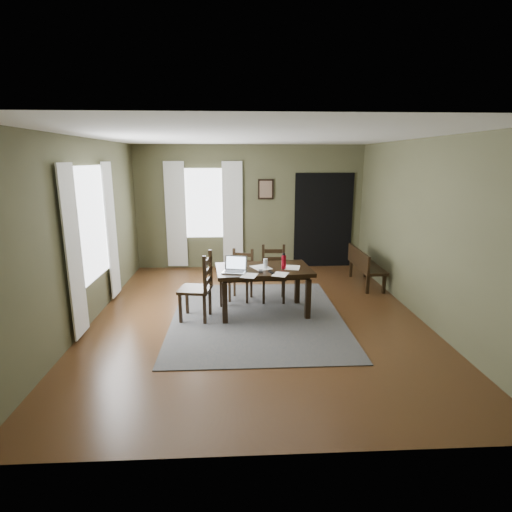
{
  "coord_description": "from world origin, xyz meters",
  "views": [
    {
      "loc": [
        -0.31,
        -5.82,
        2.39
      ],
      "look_at": [
        0.0,
        0.3,
        0.9
      ],
      "focal_mm": 28.0,
      "sensor_mm": 36.0,
      "label": 1
    }
  ],
  "objects": [
    {
      "name": "framed_picture",
      "position": [
        0.35,
        2.97,
        1.75
      ],
      "size": [
        0.34,
        0.03,
        0.44
      ],
      "color": "black",
      "rests_on": "ground"
    },
    {
      "name": "paper_e",
      "position": [
        -0.13,
        -0.26,
        0.74
      ],
      "size": [
        0.28,
        0.33,
        0.0
      ],
      "primitive_type": "cube",
      "rotation": [
        0.0,
        0.0,
        -0.3
      ],
      "color": "white",
      "rests_on": "dining_table"
    },
    {
      "name": "chair_back_left",
      "position": [
        -0.23,
        0.81,
        0.43
      ],
      "size": [
        0.47,
        0.47,
        0.87
      ],
      "rotation": [
        0.0,
        0.0,
        -0.28
      ],
      "color": "black",
      "rests_on": "rug"
    },
    {
      "name": "bench",
      "position": [
        2.16,
        1.53,
        0.42
      ],
      "size": [
        0.4,
        1.25,
        0.71
      ],
      "rotation": [
        0.0,
        0.0,
        1.57
      ],
      "color": "black",
      "rests_on": "ground"
    },
    {
      "name": "curtain_back_right",
      "position": [
        -0.38,
        2.94,
        1.2
      ],
      "size": [
        0.44,
        0.03,
        2.3
      ],
      "color": "silver",
      "rests_on": "ground"
    },
    {
      "name": "curtain_left_near",
      "position": [
        -2.44,
        -0.62,
        1.2
      ],
      "size": [
        0.03,
        0.48,
        2.3
      ],
      "color": "silver",
      "rests_on": "ground"
    },
    {
      "name": "water_bottle",
      "position": [
        0.42,
        0.11,
        0.85
      ],
      "size": [
        0.09,
        0.09,
        0.25
      ],
      "rotation": [
        0.0,
        0.0,
        -0.32
      ],
      "color": "#A90D1E",
      "rests_on": "dining_table"
    },
    {
      "name": "chair_back_right",
      "position": [
        0.32,
        0.75,
        0.47
      ],
      "size": [
        0.44,
        0.44,
        0.95
      ],
      "rotation": [
        0.0,
        0.0,
        -0.07
      ],
      "color": "black",
      "rests_on": "rug"
    },
    {
      "name": "drinking_glass",
      "position": [
        0.14,
        0.14,
        0.82
      ],
      "size": [
        0.09,
        0.09,
        0.15
      ],
      "primitive_type": "cylinder",
      "rotation": [
        0.0,
        0.0,
        -0.34
      ],
      "color": "silver",
      "rests_on": "dining_table"
    },
    {
      "name": "chair_end",
      "position": [
        -0.88,
        -0.06,
        0.51
      ],
      "size": [
        0.52,
        0.52,
        1.04
      ],
      "rotation": [
        0.0,
        0.0,
        -1.73
      ],
      "color": "black",
      "rests_on": "rug"
    },
    {
      "name": "paper_b",
      "position": [
        0.33,
        -0.21,
        0.74
      ],
      "size": [
        0.29,
        0.33,
        0.0
      ],
      "primitive_type": "cube",
      "rotation": [
        0.0,
        0.0,
        -0.39
      ],
      "color": "white",
      "rests_on": "dining_table"
    },
    {
      "name": "dining_table",
      "position": [
        0.11,
        0.16,
        0.65
      ],
      "size": [
        1.53,
        1.0,
        0.73
      ],
      "rotation": [
        0.0,
        0.0,
        0.09
      ],
      "color": "black",
      "rests_on": "rug"
    },
    {
      "name": "rug",
      "position": [
        0.0,
        0.0,
        0.01
      ],
      "size": [
        2.6,
        3.2,
        0.01
      ],
      "color": "#444444",
      "rests_on": "ground"
    },
    {
      "name": "curtain_back_left",
      "position": [
        -1.62,
        2.94,
        1.2
      ],
      "size": [
        0.44,
        0.03,
        2.3
      ],
      "color": "silver",
      "rests_on": "ground"
    },
    {
      "name": "window_left",
      "position": [
        -2.47,
        0.2,
        1.45
      ],
      "size": [
        0.01,
        1.3,
        1.7
      ],
      "color": "white",
      "rests_on": "ground"
    },
    {
      "name": "doorway_back",
      "position": [
        1.65,
        2.97,
        1.05
      ],
      "size": [
        1.3,
        0.03,
        2.1
      ],
      "color": "black",
      "rests_on": "ground"
    },
    {
      "name": "laptop",
      "position": [
        -0.33,
        -0.02,
        0.8
      ],
      "size": [
        0.39,
        0.34,
        0.23
      ],
      "rotation": [
        0.0,
        0.0,
        -0.23
      ],
      "color": "#B7B7BC",
      "rests_on": "dining_table"
    },
    {
      "name": "window_back",
      "position": [
        -1.0,
        2.97,
        1.45
      ],
      "size": [
        1.0,
        0.01,
        1.5
      ],
      "color": "white",
      "rests_on": "ground"
    },
    {
      "name": "paper_d",
      "position": [
        0.56,
        0.15,
        0.74
      ],
      "size": [
        0.28,
        0.33,
        0.0
      ],
      "primitive_type": "cube",
      "rotation": [
        0.0,
        0.0,
        -0.24
      ],
      "color": "white",
      "rests_on": "dining_table"
    },
    {
      "name": "computer_mouse",
      "position": [
        0.05,
        -0.08,
        0.76
      ],
      "size": [
        0.07,
        0.1,
        0.03
      ],
      "primitive_type": "cube",
      "rotation": [
        0.0,
        0.0,
        -0.12
      ],
      "color": "#3F3F42",
      "rests_on": "dining_table"
    },
    {
      "name": "curtain_left_far",
      "position": [
        -2.44,
        1.02,
        1.2
      ],
      "size": [
        0.03,
        0.48,
        2.3
      ],
      "color": "silver",
      "rests_on": "ground"
    },
    {
      "name": "tv_remote",
      "position": [
        0.21,
        -0.11,
        0.75
      ],
      "size": [
        0.09,
        0.16,
        0.02
      ],
      "primitive_type": "cube",
      "rotation": [
        0.0,
        0.0,
        0.32
      ],
      "color": "black",
      "rests_on": "dining_table"
    },
    {
      "name": "room_shell",
      "position": [
        0.0,
        0.0,
        1.8
      ],
      "size": [
        5.02,
        6.02,
        2.71
      ],
      "color": "#4F4F33",
      "rests_on": "ground"
    },
    {
      "name": "paper_c",
      "position": [
        0.07,
        0.18,
        0.74
      ],
      "size": [
        0.36,
        0.4,
        0.0
      ],
      "primitive_type": "cube",
      "rotation": [
        0.0,
        0.0,
        0.39
      ],
      "color": "white",
      "rests_on": "dining_table"
    },
    {
      "name": "ground",
      "position": [
        0.0,
        0.0,
        -0.01
      ],
      "size": [
        5.0,
        6.0,
        0.01
      ],
      "color": "#492C16"
    }
  ]
}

